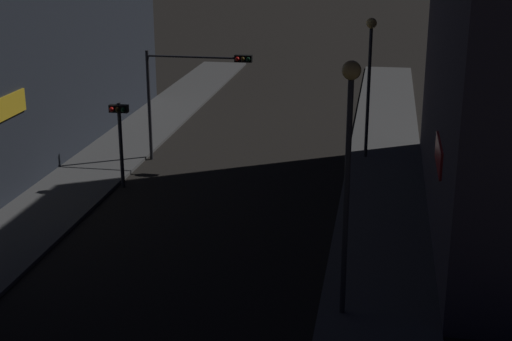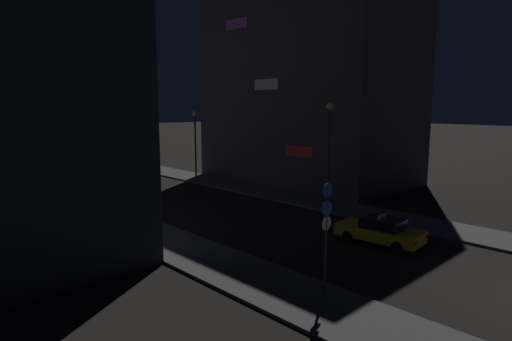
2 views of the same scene
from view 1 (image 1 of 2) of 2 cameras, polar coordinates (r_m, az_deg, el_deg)
sidewalk_left at (r=35.62m, az=-11.88°, el=0.20°), size 3.48×56.25×0.14m
sidewalk_right at (r=33.20m, az=9.64°, el=-0.99°), size 3.48×56.25×0.14m
traffic_light_overhead at (r=35.22m, az=-5.12°, el=6.68°), size 5.02×0.42×5.27m
traffic_light_left_kerb at (r=32.27m, az=-10.26°, el=3.24°), size 0.80×0.42×3.71m
street_lamp_near_block at (r=20.36m, az=7.01°, el=1.84°), size 0.51×0.51×7.29m
street_lamp_far_block at (r=35.71m, az=8.59°, el=7.94°), size 0.49×0.49×6.60m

